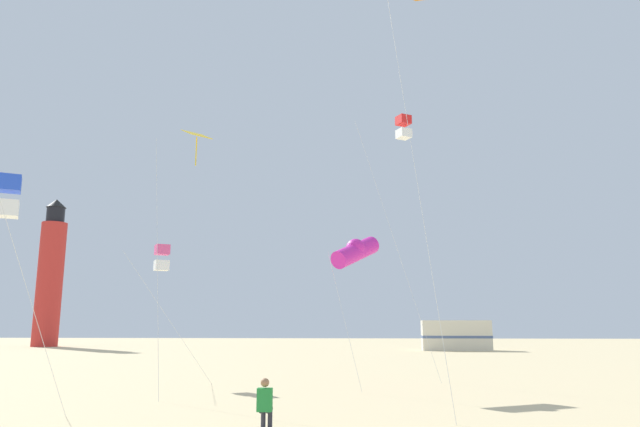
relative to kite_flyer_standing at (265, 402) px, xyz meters
name	(u,v)px	position (x,y,z in m)	size (l,w,h in m)	color
kite_flyer_standing	(265,402)	(0.00, 0.00, 0.00)	(0.34, 0.51, 1.16)	#238438
kite_box_rainbow	(162,258)	(-6.57, 11.33, 4.69)	(3.34, 3.03, 5.89)	silver
kite_diamond_gold	(194,144)	(-3.85, 6.39, 8.33)	(2.29, 2.29, 9.54)	silver
kite_tube_magenta	(356,251)	(2.06, 8.74, 4.58)	(2.09, 2.44, 5.90)	silver
kite_box_blue	(8,196)	(-7.29, 0.90, 5.18)	(2.16, 2.50, 6.37)	silver
kite_box_scarlet	(404,128)	(4.46, 13.71, 11.33)	(3.47, 2.81, 12.55)	silver
lighthouse_distant	(50,276)	(-33.01, 50.03, 7.22)	(2.80, 2.80, 16.80)	red
rv_van_cream	(456,335)	(11.25, 43.22, 0.78)	(6.50, 2.50, 2.80)	beige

